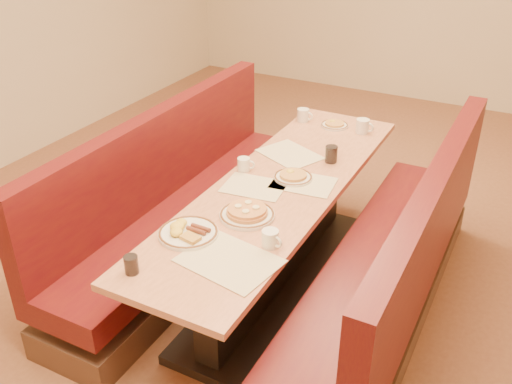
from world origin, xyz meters
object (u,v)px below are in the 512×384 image
at_px(coffee_mug_b, 244,164).
at_px(soda_tumbler_near, 131,265).
at_px(eggs_plate, 187,232).
at_px(soda_tumbler_mid, 331,154).
at_px(booth_left, 182,211).
at_px(booth_right, 393,272).
at_px(coffee_mug_a, 271,239).
at_px(pancake_plate, 247,213).
at_px(diner_table, 278,237).
at_px(coffee_mug_d, 303,115).
at_px(coffee_mug_c, 363,126).

relative_size(coffee_mug_b, soda_tumbler_near, 1.20).
bearing_deg(eggs_plate, soda_tumbler_near, -97.62).
height_order(eggs_plate, soda_tumbler_mid, soda_tumbler_mid).
height_order(booth_left, eggs_plate, booth_left).
bearing_deg(booth_right, soda_tumbler_near, -131.51).
bearing_deg(coffee_mug_b, booth_left, 170.59).
relative_size(coffee_mug_a, coffee_mug_b, 1.09).
relative_size(booth_left, pancake_plate, 8.34).
bearing_deg(eggs_plate, booth_right, 37.78).
relative_size(diner_table, coffee_mug_a, 21.06).
bearing_deg(coffee_mug_d, soda_tumbler_near, -87.20).
height_order(coffee_mug_a, coffee_mug_c, coffee_mug_c).
relative_size(eggs_plate, coffee_mug_a, 2.61).
distance_m(coffee_mug_c, soda_tumbler_mid, 0.55).
bearing_deg(coffee_mug_a, booth_left, 164.27).
bearing_deg(soda_tumbler_mid, diner_table, -110.05).
height_order(coffee_mug_d, soda_tumbler_mid, soda_tumbler_mid).
relative_size(diner_table, coffee_mug_b, 22.89).
distance_m(booth_left, soda_tumbler_near, 1.28).
xyz_separation_m(booth_left, coffee_mug_d, (0.46, 0.99, 0.44)).
bearing_deg(diner_table, coffee_mug_a, -68.38).
height_order(booth_right, eggs_plate, booth_right).
bearing_deg(eggs_plate, coffee_mug_a, 14.13).
bearing_deg(diner_table, booth_left, 180.00).
height_order(booth_left, booth_right, same).
xyz_separation_m(coffee_mug_c, soda_tumbler_mid, (-0.03, -0.55, 0.00)).
height_order(booth_left, coffee_mug_d, booth_left).
relative_size(coffee_mug_a, soda_tumbler_mid, 1.09).
distance_m(coffee_mug_b, coffee_mug_c, 1.03).
bearing_deg(coffee_mug_c, diner_table, -96.05).
distance_m(coffee_mug_c, soda_tumbler_near, 2.12).
bearing_deg(eggs_plate, coffee_mug_d, 93.09).
bearing_deg(coffee_mug_d, booth_right, -42.69).
bearing_deg(booth_left, diner_table, 0.00).
relative_size(diner_table, soda_tumbler_near, 27.40).
height_order(eggs_plate, coffee_mug_d, coffee_mug_d).
bearing_deg(booth_left, eggs_plate, -52.39).
bearing_deg(eggs_plate, coffee_mug_b, 96.76).
bearing_deg(booth_left, booth_right, 0.00).
bearing_deg(booth_left, soda_tumbler_mid, 25.92).
relative_size(diner_table, booth_right, 1.00).
distance_m(booth_right, eggs_plate, 1.23).
bearing_deg(soda_tumbler_mid, booth_right, -36.99).
relative_size(soda_tumbler_near, soda_tumbler_mid, 0.84).
height_order(booth_right, pancake_plate, booth_right).
relative_size(coffee_mug_b, coffee_mug_c, 0.82).
bearing_deg(pancake_plate, soda_tumbler_mid, 79.52).
bearing_deg(booth_left, soda_tumbler_near, -65.60).
bearing_deg(pancake_plate, coffee_mug_a, -39.06).
relative_size(booth_right, soda_tumbler_near, 27.40).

